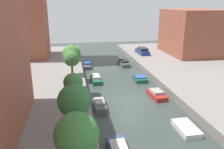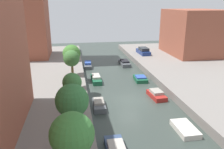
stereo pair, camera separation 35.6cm
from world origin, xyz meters
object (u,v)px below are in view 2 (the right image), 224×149
at_px(low_block_right, 194,32).
at_px(moored_boat_left_4, 88,65).
at_px(street_tree_0, 72,135).
at_px(moored_boat_left_3, 96,79).
at_px(moored_boat_left_2, 99,105).
at_px(moored_boat_right_2, 185,129).
at_px(street_tree_1, 72,101).
at_px(moored_boat_right_4, 140,79).
at_px(street_tree_4, 72,54).
at_px(moored_boat_right_3, 157,95).
at_px(street_tree_2, 72,83).
at_px(parked_car, 143,51).
at_px(moored_boat_right_5, 124,63).
at_px(street_tree_3, 71,59).

xyz_separation_m(low_block_right, moored_boat_left_4, (-21.94, -3.37, -5.02)).
xyz_separation_m(street_tree_0, moored_boat_left_3, (3.38, 21.47, -4.26)).
height_order(moored_boat_left_2, moored_boat_right_2, moored_boat_left_2).
distance_m(street_tree_1, moored_boat_right_4, 18.69).
bearing_deg(street_tree_4, moored_boat_right_3, -37.69).
xyz_separation_m(street_tree_2, moored_boat_left_3, (3.38, 10.98, -3.43)).
xyz_separation_m(parked_car, moored_boat_left_3, (-11.15, -12.72, -1.17)).
height_order(moored_boat_left_2, moored_boat_right_3, moored_boat_right_3).
bearing_deg(moored_boat_left_2, street_tree_1, -111.05).
xyz_separation_m(moored_boat_left_2, moored_boat_right_5, (6.77, 17.14, 0.06)).
bearing_deg(moored_boat_left_4, parked_car, 21.71).
relative_size(moored_boat_right_2, moored_boat_right_5, 0.71).
relative_size(street_tree_2, moored_boat_right_4, 1.23).
height_order(street_tree_4, moored_boat_right_5, street_tree_4).
bearing_deg(street_tree_0, low_block_right, 53.10).
xyz_separation_m(low_block_right, moored_boat_right_4, (-14.72, -12.17, -5.12)).
bearing_deg(moored_boat_left_4, moored_boat_right_5, 2.12).
xyz_separation_m(street_tree_4, moored_boat_left_3, (3.38, -0.53, -3.80)).
xyz_separation_m(moored_boat_right_3, moored_boat_right_4, (-0.14, 6.49, -0.06)).
bearing_deg(moored_boat_right_5, moored_boat_right_2, -89.10).
xyz_separation_m(parked_car, moored_boat_right_2, (-4.61, -27.83, -1.32)).
bearing_deg(moored_boat_left_4, street_tree_3, -101.94).
relative_size(low_block_right, moored_boat_right_3, 3.69).
relative_size(street_tree_2, parked_car, 0.82).
relative_size(street_tree_3, moored_boat_left_3, 1.19).
distance_m(street_tree_4, parked_car, 19.15).
relative_size(street_tree_4, moored_boat_right_5, 1.06).
distance_m(moored_boat_left_3, moored_boat_right_5, 10.33).
bearing_deg(parked_car, moored_boat_right_5, -138.22).
xyz_separation_m(low_block_right, street_tree_0, (-24.67, -32.86, -0.78)).
relative_size(street_tree_0, moored_boat_left_3, 1.21).
relative_size(street_tree_1, moored_boat_right_5, 1.06).
height_order(street_tree_3, moored_boat_right_3, street_tree_3).
bearing_deg(street_tree_2, parked_car, 58.48).
bearing_deg(moored_boat_right_4, street_tree_3, -157.49).
height_order(low_block_right, moored_boat_left_2, low_block_right).
bearing_deg(moored_boat_left_4, moored_boat_left_2, -89.82).
distance_m(street_tree_0, moored_boat_left_2, 13.61).
height_order(street_tree_1, moored_boat_left_3, street_tree_1).
bearing_deg(street_tree_3, street_tree_4, 90.00).
bearing_deg(moored_boat_right_5, street_tree_0, -107.81).
bearing_deg(low_block_right, moored_boat_left_2, -137.21).
relative_size(low_block_right, street_tree_4, 2.69).
height_order(street_tree_3, street_tree_4, street_tree_3).
bearing_deg(moored_boat_right_3, moored_boat_right_5, 91.96).
bearing_deg(moored_boat_left_3, moored_boat_right_3, -47.30).
bearing_deg(street_tree_2, moored_boat_left_2, 37.21).
height_order(street_tree_2, moored_boat_right_4, street_tree_2).
relative_size(street_tree_3, moored_boat_right_4, 1.55).
distance_m(street_tree_2, street_tree_4, 11.52).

